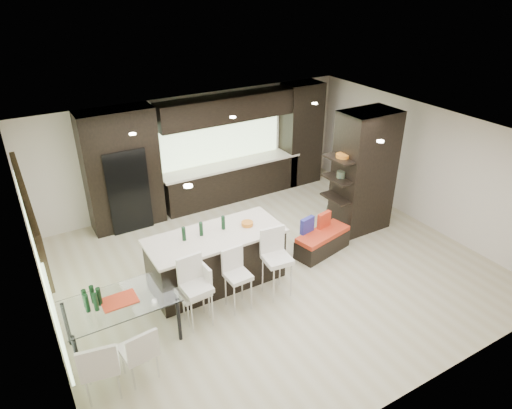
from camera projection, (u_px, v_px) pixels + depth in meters
ground at (271, 268)px, 9.03m from camera, size 8.00×8.00×0.00m
back_wall at (196, 150)px, 11.08m from camera, size 8.00×0.02×2.70m
left_wall at (40, 273)px, 6.61m from camera, size 0.02×7.00×2.70m
right_wall at (423, 165)px, 10.20m from camera, size 0.02×7.00×2.70m
ceiling at (274, 138)px, 7.78m from camera, size 8.00×7.00×0.02m
window_left at (40, 266)px, 6.78m from camera, size 0.04×3.20×1.90m
window_back at (218, 138)px, 11.23m from camera, size 3.40×0.04×1.20m
stone_accent at (29, 212)px, 6.38m from camera, size 0.08×3.00×0.80m
ceiling_spots at (266, 135)px, 7.98m from camera, size 4.00×3.00×0.02m
back_cabinetry at (220, 150)px, 11.05m from camera, size 6.80×0.68×2.70m
refrigerator at (125, 187)px, 10.12m from camera, size 0.90×0.68×1.90m
partition_column at (364, 172)px, 9.88m from camera, size 1.20×0.80×2.70m
kitchen_island at (216, 259)px, 8.40m from camera, size 2.50×1.08×1.04m
stool_left at (197, 299)px, 7.41m from camera, size 0.46×0.46×1.00m
stool_mid at (238, 286)px, 7.79m from camera, size 0.42×0.42×0.91m
stool_right at (277, 270)px, 8.09m from camera, size 0.51×0.51×1.04m
bench at (322, 242)px, 9.44m from camera, size 1.32×0.73×0.48m
floor_vase at (337, 199)px, 10.45m from camera, size 0.53×0.53×1.16m
dining_table at (123, 322)px, 7.08m from camera, size 1.70×0.96×0.81m
chair_near at (139, 353)px, 6.46m from camera, size 0.52×0.52×0.87m
chair_far at (101, 367)px, 6.19m from camera, size 0.59×0.59×0.93m
chair_end at (193, 294)px, 7.58m from camera, size 0.53×0.53×0.92m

